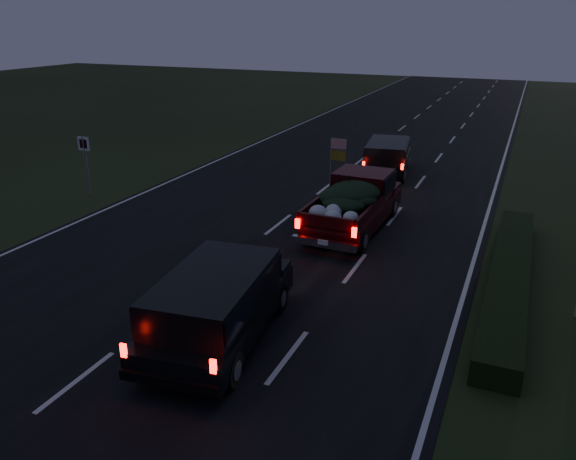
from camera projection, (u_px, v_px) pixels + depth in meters
The scene contains 7 objects.
ground at pixel (205, 282), 15.68m from camera, with size 120.00×120.00×0.00m, color black.
road_asphalt at pixel (205, 281), 15.68m from camera, with size 14.00×120.00×0.02m, color black.
hedge_row at pixel (509, 277), 15.27m from camera, with size 1.00×10.00×0.60m, color black.
route_sign at pixel (85, 157), 22.52m from camera, with size 0.55×0.08×2.50m.
pickup_truck at pixel (354, 200), 19.25m from camera, with size 2.16×5.34×2.78m.
lead_suv at pixel (388, 154), 26.05m from camera, with size 2.46×4.64×1.27m.
rear_suv at pixel (216, 300), 12.42m from camera, with size 2.68×5.12×1.41m.
Camera 1 is at (7.72, -12.06, 6.94)m, focal length 35.00 mm.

